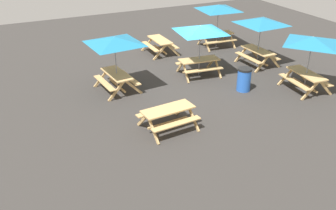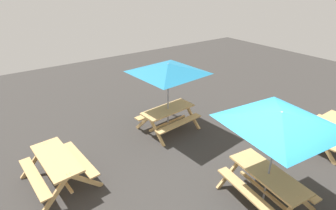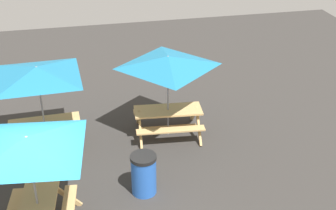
{
  "view_description": "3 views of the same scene",
  "coord_description": "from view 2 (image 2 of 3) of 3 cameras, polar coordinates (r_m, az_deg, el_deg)",
  "views": [
    {
      "loc": [
        -7.87,
        -13.64,
        6.61
      ],
      "look_at": [
        -3.1,
        -3.62,
        0.9
      ],
      "focal_mm": 40.0,
      "sensor_mm": 36.0,
      "label": 1
    },
    {
      "loc": [
        2.65,
        -4.36,
        4.66
      ],
      "look_at": [
        -3.66,
        0.1,
        0.9
      ],
      "focal_mm": 28.0,
      "sensor_mm": 36.0,
      "label": 2
    },
    {
      "loc": [
        -7.3,
        -0.88,
        6.77
      ],
      "look_at": [
        3.4,
        -3.23,
        0.9
      ],
      "focal_mm": 50.0,
      "sensor_mm": 36.0,
      "label": 3
    }
  ],
  "objects": [
    {
      "name": "ground_plane",
      "position": [
        6.91,
        18.03,
        -18.05
      ],
      "size": [
        26.45,
        26.45,
        0.0
      ],
      "primitive_type": "plane",
      "color": "#33302D",
      "rests_on": "ground"
    },
    {
      "name": "picnic_table_1",
      "position": [
        7.1,
        -22.94,
        -11.75
      ],
      "size": [
        1.91,
        1.67,
        0.81
      ],
      "rotation": [
        0.0,
        0.0,
        0.09
      ],
      "color": "tan",
      "rests_on": "ground"
    },
    {
      "name": "picnic_table_4",
      "position": [
        9.33,
        31.38,
        -4.26
      ],
      "size": [
        1.54,
        1.8,
        0.81
      ],
      "rotation": [
        0.0,
        0.0,
        1.57
      ],
      "color": "tan",
      "rests_on": "ground"
    },
    {
      "name": "picnic_table_0",
      "position": [
        8.18,
        0.0,
        6.87
      ],
      "size": [
        2.82,
        2.82,
        2.34
      ],
      "rotation": [
        0.0,
        0.0,
        1.66
      ],
      "color": "tan",
      "rests_on": "ground"
    },
    {
      "name": "picnic_table_6",
      "position": [
        5.73,
        23.0,
        -4.13
      ],
      "size": [
        2.81,
        2.81,
        2.34
      ],
      "rotation": [
        0.0,
        0.0,
        -0.12
      ],
      "color": "tan",
      "rests_on": "ground"
    }
  ]
}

